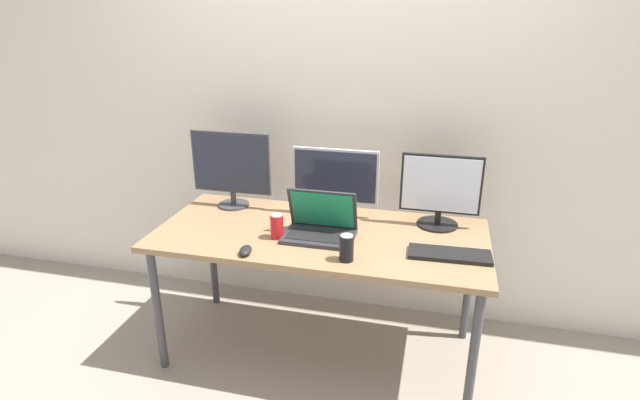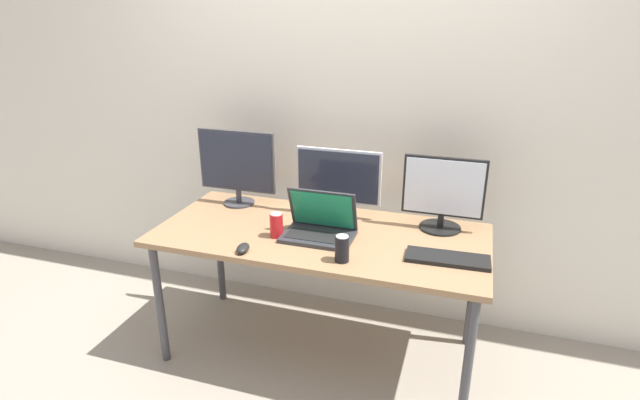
# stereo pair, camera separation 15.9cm
# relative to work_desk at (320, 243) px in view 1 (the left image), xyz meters

# --- Properties ---
(ground_plane) EXTENTS (16.00, 16.00, 0.00)m
(ground_plane) POSITION_rel_work_desk_xyz_m (0.00, 0.00, -0.68)
(ground_plane) COLOR gray
(wall_back) EXTENTS (7.00, 0.08, 2.60)m
(wall_back) POSITION_rel_work_desk_xyz_m (0.00, 0.59, 0.62)
(wall_back) COLOR silver
(wall_back) RESTS_ON ground
(work_desk) EXTENTS (1.70, 0.78, 0.74)m
(work_desk) POSITION_rel_work_desk_xyz_m (0.00, 0.00, 0.00)
(work_desk) COLOR #424247
(work_desk) RESTS_ON ground
(monitor_left) EXTENTS (0.47, 0.18, 0.44)m
(monitor_left) POSITION_rel_work_desk_xyz_m (-0.58, 0.24, 0.30)
(monitor_left) COLOR #38383D
(monitor_left) RESTS_ON work_desk
(monitor_center) EXTENTS (0.47, 0.21, 0.38)m
(monitor_center) POSITION_rel_work_desk_xyz_m (0.02, 0.25, 0.26)
(monitor_center) COLOR silver
(monitor_center) RESTS_ON work_desk
(monitor_right) EXTENTS (0.41, 0.21, 0.39)m
(monitor_right) POSITION_rel_work_desk_xyz_m (0.59, 0.24, 0.26)
(monitor_right) COLOR black
(monitor_right) RESTS_ON work_desk
(laptop_silver) EXTENTS (0.35, 0.24, 0.24)m
(laptop_silver) POSITION_rel_work_desk_xyz_m (0.01, -0.04, 0.12)
(laptop_silver) COLOR #2D2D33
(laptop_silver) RESTS_ON work_desk
(keyboard_main) EXTENTS (0.39, 0.16, 0.02)m
(keyboard_main) POSITION_rel_work_desk_xyz_m (0.65, -0.11, 0.07)
(keyboard_main) COLOR black
(keyboard_main) RESTS_ON work_desk
(mouse_by_keyboard) EXTENTS (0.07, 0.11, 0.04)m
(mouse_by_keyboard) POSITION_rel_work_desk_xyz_m (-0.28, -0.32, 0.08)
(mouse_by_keyboard) COLOR black
(mouse_by_keyboard) RESTS_ON work_desk
(soda_can_near_keyboard) EXTENTS (0.07, 0.07, 0.13)m
(soda_can_near_keyboard) POSITION_rel_work_desk_xyz_m (-0.19, -0.11, 0.12)
(soda_can_near_keyboard) COLOR red
(soda_can_near_keyboard) RESTS_ON work_desk
(soda_can_by_laptop) EXTENTS (0.07, 0.07, 0.13)m
(soda_can_by_laptop) POSITION_rel_work_desk_xyz_m (0.19, -0.27, 0.12)
(soda_can_by_laptop) COLOR black
(soda_can_by_laptop) RESTS_ON work_desk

